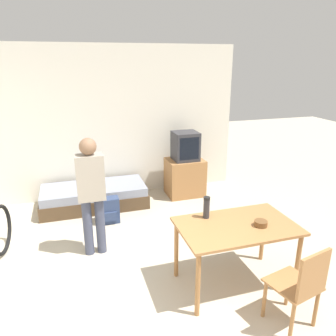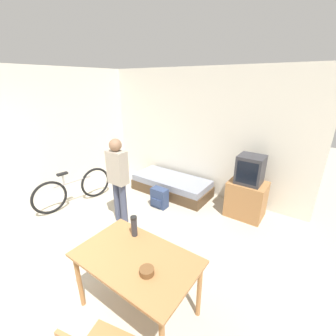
# 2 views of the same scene
# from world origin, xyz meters

# --- Properties ---
(wall_back) EXTENTS (5.23, 0.06, 2.70)m
(wall_back) POSITION_xyz_m (0.00, 3.85, 1.35)
(wall_back) COLOR silver
(wall_back) RESTS_ON ground_plane
(daybed) EXTENTS (1.79, 0.79, 0.37)m
(daybed) POSITION_xyz_m (-0.14, 3.35, 0.18)
(daybed) COLOR #4C3823
(daybed) RESTS_ON ground_plane
(tv) EXTENTS (0.67, 0.53, 1.20)m
(tv) POSITION_xyz_m (1.54, 3.39, 0.51)
(tv) COLOR #9E6B3D
(tv) RESTS_ON ground_plane
(dining_table) EXTENTS (1.27, 0.78, 0.75)m
(dining_table) POSITION_xyz_m (1.18, 0.78, 0.66)
(dining_table) COLOR #9E6B3D
(dining_table) RESTS_ON ground_plane
(wooden_chair) EXTENTS (0.49, 0.49, 0.87)m
(wooden_chair) POSITION_xyz_m (1.45, 0.02, 0.49)
(wooden_chair) COLOR #9E6B3D
(wooden_chair) RESTS_ON ground_plane
(person_standing) EXTENTS (0.34, 0.21, 1.56)m
(person_standing) POSITION_xyz_m (-0.26, 1.89, 0.90)
(person_standing) COLOR #3D4256
(person_standing) RESTS_ON ground_plane
(thermos_flask) EXTENTS (0.07, 0.07, 0.25)m
(thermos_flask) POSITION_xyz_m (0.93, 1.03, 0.89)
(thermos_flask) COLOR #2D2D33
(thermos_flask) RESTS_ON dining_table
(mate_bowl) EXTENTS (0.14, 0.14, 0.06)m
(mate_bowl) POSITION_xyz_m (1.41, 0.68, 0.78)
(mate_bowl) COLOR brown
(mate_bowl) RESTS_ON dining_table
(backpack) EXTENTS (0.33, 0.22, 0.41)m
(backpack) POSITION_xyz_m (0.02, 2.68, 0.20)
(backpack) COLOR navy
(backpack) RESTS_ON ground_plane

